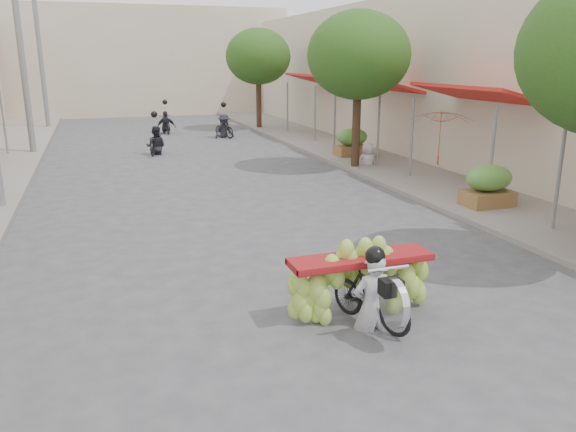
{
  "coord_description": "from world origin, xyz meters",
  "views": [
    {
      "loc": [
        -2.95,
        -3.33,
        3.69
      ],
      "look_at": [
        0.02,
        5.38,
        1.1
      ],
      "focal_mm": 35.0,
      "sensor_mm": 36.0,
      "label": 1
    }
  ],
  "objects": [
    {
      "name": "produce_crate_mid",
      "position": [
        6.2,
        8.0,
        0.71
      ],
      "size": [
        1.2,
        0.88,
        1.16
      ],
      "color": "brown",
      "rests_on": "ground"
    },
    {
      "name": "utility_pole_back",
      "position": [
        -5.4,
        30.0,
        4.03
      ],
      "size": [
        0.6,
        0.24,
        8.0
      ],
      "color": "slate",
      "rests_on": "ground"
    },
    {
      "name": "bg_motorbike_c",
      "position": [
        0.44,
        25.88,
        0.8
      ],
      "size": [
        0.98,
        1.58,
        1.95
      ],
      "color": "black",
      "rests_on": "ground"
    },
    {
      "name": "sidewalk_right",
      "position": [
        7.0,
        15.0,
        0.06
      ],
      "size": [
        4.0,
        60.0,
        0.12
      ],
      "primitive_type": "cube",
      "color": "gray",
      "rests_on": "ground"
    },
    {
      "name": "pedestrian",
      "position": [
        5.97,
        14.19,
        0.87
      ],
      "size": [
        0.77,
        0.49,
        1.5
      ],
      "rotation": [
        0.0,
        0.0,
        3.07
      ],
      "color": "silver",
      "rests_on": "ground"
    },
    {
      "name": "bg_motorbike_b",
      "position": [
        2.89,
        23.34,
        0.88
      ],
      "size": [
        1.19,
        1.54,
        1.95
      ],
      "color": "black",
      "rests_on": "ground"
    },
    {
      "name": "utility_pole_far",
      "position": [
        -5.4,
        21.0,
        4.03
      ],
      "size": [
        0.6,
        0.24,
        8.0
      ],
      "color": "slate",
      "rests_on": "ground"
    },
    {
      "name": "street_tree_far",
      "position": [
        5.4,
        26.0,
        3.78
      ],
      "size": [
        3.4,
        3.4,
        5.25
      ],
      "color": "#3A2719",
      "rests_on": "ground"
    },
    {
      "name": "shophouse_row_right",
      "position": [
        11.99,
        14.0,
        3.0
      ],
      "size": [
        9.77,
        40.0,
        6.0
      ],
      "color": "beige",
      "rests_on": "ground"
    },
    {
      "name": "banana_motorbike",
      "position": [
        0.53,
        3.39,
        0.69
      ],
      "size": [
        2.2,
        1.75,
        2.02
      ],
      "color": "black",
      "rests_on": "ground"
    },
    {
      "name": "bg_motorbike_a",
      "position": [
        -0.75,
        19.42,
        0.77
      ],
      "size": [
        1.05,
        1.57,
        1.95
      ],
      "color": "black",
      "rests_on": "ground"
    },
    {
      "name": "market_umbrella",
      "position": [
        5.97,
        9.88,
        2.37
      ],
      "size": [
        2.0,
        2.0,
        1.54
      ],
      "rotation": [
        0.0,
        0.0,
        -0.21
      ],
      "color": "#B23217",
      "rests_on": "ground"
    },
    {
      "name": "street_tree_mid",
      "position": [
        5.4,
        14.0,
        3.78
      ],
      "size": [
        3.4,
        3.4,
        5.25
      ],
      "color": "#3A2719",
      "rests_on": "ground"
    },
    {
      "name": "produce_crate_far",
      "position": [
        6.2,
        16.0,
        0.71
      ],
      "size": [
        1.2,
        0.88,
        1.16
      ],
      "color": "brown",
      "rests_on": "ground"
    },
    {
      "name": "far_building",
      "position": [
        0.0,
        38.0,
        3.5
      ],
      "size": [
        20.0,
        6.0,
        7.0
      ],
      "primitive_type": "cube",
      "color": "beige",
      "rests_on": "ground"
    }
  ]
}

